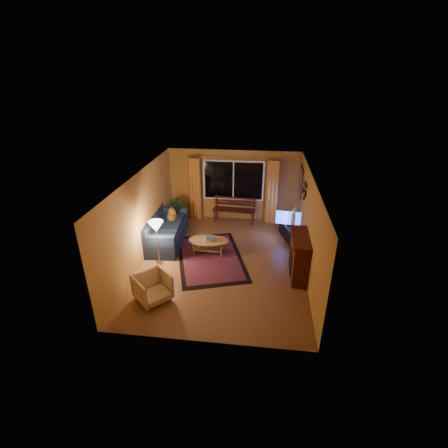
# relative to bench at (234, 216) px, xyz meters

# --- Properties ---
(floor) EXTENTS (4.50, 6.00, 0.02)m
(floor) POSITION_rel_bench_xyz_m (-0.06, -2.71, -0.23)
(floor) COLOR brown
(floor) RESTS_ON ground
(ceiling) EXTENTS (4.50, 6.00, 0.02)m
(ceiling) POSITION_rel_bench_xyz_m (-0.06, -2.71, 2.29)
(ceiling) COLOR white
(ceiling) RESTS_ON ground
(wall_back) EXTENTS (4.50, 0.02, 2.50)m
(wall_back) POSITION_rel_bench_xyz_m (-0.06, 0.30, 1.03)
(wall_back) COLOR #B9843C
(wall_back) RESTS_ON ground
(wall_left) EXTENTS (0.02, 6.00, 2.50)m
(wall_left) POSITION_rel_bench_xyz_m (-2.32, -2.71, 1.03)
(wall_left) COLOR #B9843C
(wall_left) RESTS_ON ground
(wall_right) EXTENTS (0.02, 6.00, 2.50)m
(wall_right) POSITION_rel_bench_xyz_m (2.20, -2.71, 1.03)
(wall_right) COLOR #B9843C
(wall_right) RESTS_ON ground
(window) EXTENTS (2.00, 0.02, 1.30)m
(window) POSITION_rel_bench_xyz_m (-0.06, 0.23, 1.23)
(window) COLOR black
(window) RESTS_ON wall_back
(curtain_rod) EXTENTS (3.20, 0.03, 0.03)m
(curtain_rod) POSITION_rel_bench_xyz_m (-0.06, 0.19, 2.03)
(curtain_rod) COLOR #BF8C3F
(curtain_rod) RESTS_ON wall_back
(curtain_left) EXTENTS (0.36, 0.36, 2.24)m
(curtain_left) POSITION_rel_bench_xyz_m (-1.41, 0.17, 0.90)
(curtain_left) COLOR orange
(curtain_left) RESTS_ON ground
(curtain_right) EXTENTS (0.36, 0.36, 2.24)m
(curtain_right) POSITION_rel_bench_xyz_m (1.29, 0.17, 0.90)
(curtain_right) COLOR orange
(curtain_right) RESTS_ON ground
(bench) EXTENTS (1.52, 0.55, 0.45)m
(bench) POSITION_rel_bench_xyz_m (0.00, 0.00, 0.00)
(bench) COLOR #36120B
(bench) RESTS_ON ground
(potted_plant) EXTENTS (0.52, 0.52, 0.81)m
(potted_plant) POSITION_rel_bench_xyz_m (-2.02, -0.18, 0.18)
(potted_plant) COLOR #235B1E
(potted_plant) RESTS_ON ground
(sofa) EXTENTS (1.12, 2.35, 0.93)m
(sofa) POSITION_rel_bench_xyz_m (-1.96, -1.74, 0.24)
(sofa) COLOR #182643
(sofa) RESTS_ON ground
(dog) EXTENTS (0.42, 0.52, 0.51)m
(dog) POSITION_rel_bench_xyz_m (-1.91, -1.22, 0.49)
(dog) COLOR olive
(dog) RESTS_ON sofa
(armchair) EXTENTS (1.01, 1.01, 0.76)m
(armchair) POSITION_rel_bench_xyz_m (-1.48, -4.55, 0.16)
(armchair) COLOR beige
(armchair) RESTS_ON ground
(floor_lamp) EXTENTS (0.24, 0.24, 1.28)m
(floor_lamp) POSITION_rel_bench_xyz_m (-1.82, -3.00, 0.42)
(floor_lamp) COLOR #BF8C3F
(floor_lamp) RESTS_ON ground
(rug) EXTENTS (2.56, 3.24, 0.02)m
(rug) POSITION_rel_bench_xyz_m (-0.45, -2.55, -0.21)
(rug) COLOR maroon
(rug) RESTS_ON ground
(coffee_table) EXTENTS (1.19, 1.19, 0.43)m
(coffee_table) POSITION_rel_bench_xyz_m (-0.54, -2.25, -0.01)
(coffee_table) COLOR #AC8152
(coffee_table) RESTS_ON ground
(tv_console) EXTENTS (0.64, 1.13, 0.45)m
(tv_console) POSITION_rel_bench_xyz_m (1.90, -1.06, -0.00)
(tv_console) COLOR black
(tv_console) RESTS_ON ground
(television) EXTENTS (0.24, 0.97, 0.55)m
(television) POSITION_rel_bench_xyz_m (1.90, -1.06, 0.50)
(television) COLOR black
(television) RESTS_ON tv_console
(fireplace) EXTENTS (0.40, 1.20, 1.10)m
(fireplace) POSITION_rel_bench_xyz_m (1.99, -3.11, 0.33)
(fireplace) COLOR maroon
(fireplace) RESTS_ON ground
(mirror_cluster) EXTENTS (0.06, 0.60, 0.56)m
(mirror_cluster) POSITION_rel_bench_xyz_m (2.15, -1.41, 1.58)
(mirror_cluster) COLOR black
(mirror_cluster) RESTS_ON wall_right
(painting) EXTENTS (0.04, 0.76, 0.96)m
(painting) POSITION_rel_bench_xyz_m (2.16, -0.26, 1.43)
(painting) COLOR #D05D14
(painting) RESTS_ON wall_right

